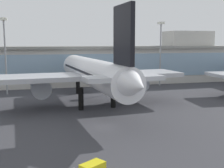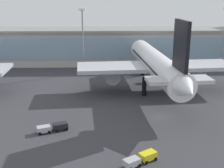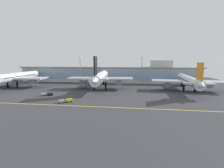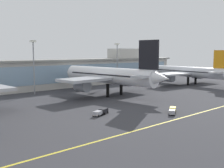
# 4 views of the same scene
# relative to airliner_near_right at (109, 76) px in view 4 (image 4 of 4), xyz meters

# --- Properties ---
(ground_plane) EXTENTS (203.19, 203.19, 0.00)m
(ground_plane) POSITION_rel_airliner_near_right_xyz_m (-1.45, -16.53, -7.24)
(ground_plane) COLOR #38383D
(taxiway_centreline_stripe) EXTENTS (162.55, 0.50, 0.01)m
(taxiway_centreline_stripe) POSITION_rel_airliner_near_right_xyz_m (-1.45, -38.53, -7.24)
(taxiway_centreline_stripe) COLOR yellow
(taxiway_centreline_stripe) RESTS_ON ground
(terminal_building) EXTENTS (148.14, 14.00, 17.84)m
(terminal_building) POSITION_rel_airliner_near_right_xyz_m (0.33, 32.94, -0.51)
(terminal_building) COLOR beige
(terminal_building) RESTS_ON ground
(airliner_near_right) EXTENTS (40.51, 51.46, 19.78)m
(airliner_near_right) POSITION_rel_airliner_near_right_xyz_m (0.00, 0.00, 0.00)
(airliner_near_right) COLOR black
(airliner_near_right) RESTS_ON ground
(airliner_far_right) EXTENTS (41.87, 50.68, 16.79)m
(airliner_far_right) POSITION_rel_airliner_near_right_xyz_m (52.17, 0.33, -1.12)
(airliner_far_right) COLOR black
(airliner_far_right) RESTS_ON ground
(baggage_tug_near) EXTENTS (5.76, 3.56, 1.40)m
(baggage_tug_near) POSITION_rel_airliner_near_right_xyz_m (-22.79, -22.90, -6.45)
(baggage_tug_near) COLOR black
(baggage_tug_near) RESTS_ON ground
(service_truck_far) EXTENTS (5.52, 4.37, 1.40)m
(service_truck_far) POSITION_rel_airliner_near_right_xyz_m (-7.89, -34.15, -6.45)
(service_truck_far) COLOR black
(service_truck_far) RESTS_ON ground
(apron_light_mast_west) EXTENTS (1.80, 1.80, 20.23)m
(apron_light_mast_west) POSITION_rel_airliner_near_right_xyz_m (26.35, 23.64, 6.32)
(apron_light_mast_west) COLOR gray
(apron_light_mast_west) RESTS_ON ground
(apron_light_mast_centre) EXTENTS (1.80, 1.80, 20.25)m
(apron_light_mast_centre) POSITION_rel_airliner_near_right_xyz_m (-19.81, 19.75, 6.33)
(apron_light_mast_centre) COLOR gray
(apron_light_mast_centre) RESTS_ON ground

